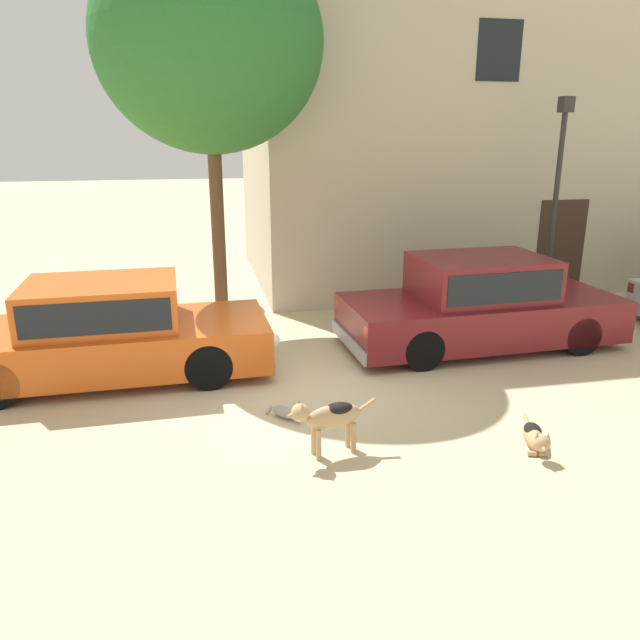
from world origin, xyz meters
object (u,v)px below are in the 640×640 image
object	(u,v)px
stray_dog_spotted	(329,416)
stray_dog_tan	(535,437)
parked_sedan_second	(480,303)
stray_cat	(287,413)
parked_sedan_nearest	(107,330)
street_lamp	(558,180)
acacia_tree_left	(209,42)

from	to	relation	value
stray_dog_spotted	stray_dog_tan	xyz separation A→B (m)	(2.33, -0.35, -0.32)
parked_sedan_second	stray_cat	world-z (taller)	parked_sedan_second
parked_sedan_nearest	stray_dog_spotted	size ratio (longest dim) A/B	4.45
parked_sedan_second	street_lamp	bearing A→B (deg)	33.66
street_lamp	acacia_tree_left	world-z (taller)	acacia_tree_left
acacia_tree_left	parked_sedan_second	bearing A→B (deg)	-24.15
acacia_tree_left	stray_dog_tan	bearing A→B (deg)	-58.56
stray_dog_spotted	parked_sedan_second	bearing A→B (deg)	-147.65
stray_cat	street_lamp	xyz separation A→B (m)	(5.79, 3.68, 2.51)
parked_sedan_nearest	acacia_tree_left	bearing A→B (deg)	47.76
parked_sedan_nearest	street_lamp	distance (m)	8.52
acacia_tree_left	parked_sedan_nearest	bearing A→B (deg)	-130.81
stray_cat	street_lamp	distance (m)	7.31
parked_sedan_nearest	parked_sedan_second	bearing A→B (deg)	0.06
parked_sedan_second	stray_dog_spotted	world-z (taller)	parked_sedan_second
street_lamp	stray_dog_tan	bearing A→B (deg)	-121.97
stray_dog_tan	acacia_tree_left	xyz separation A→B (m)	(-3.24, 5.30, 4.71)
parked_sedan_second	street_lamp	size ratio (longest dim) A/B	1.17
parked_sedan_nearest	stray_dog_tan	world-z (taller)	parked_sedan_nearest
parked_sedan_second	stray_dog_spotted	size ratio (longest dim) A/B	4.45
parked_sedan_nearest	stray_cat	xyz separation A→B (m)	(2.33, -1.94, -0.63)
parked_sedan_second	acacia_tree_left	bearing A→B (deg)	153.56
stray_dog_spotted	stray_dog_tan	size ratio (longest dim) A/B	1.15
parked_sedan_nearest	acacia_tree_left	distance (m)	4.94
street_lamp	stray_dog_spotted	bearing A→B (deg)	-139.52
parked_sedan_second	parked_sedan_nearest	bearing A→B (deg)	179.20
parked_sedan_second	stray_dog_tan	world-z (taller)	parked_sedan_second
stray_cat	stray_dog_tan	bearing A→B (deg)	22.66
parked_sedan_second	acacia_tree_left	size ratio (longest dim) A/B	0.72
stray_cat	street_lamp	size ratio (longest dim) A/B	0.14
stray_dog_spotted	stray_cat	distance (m)	1.10
street_lamp	stray_cat	bearing A→B (deg)	-147.53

